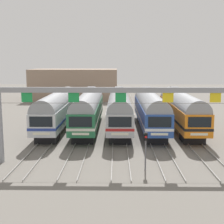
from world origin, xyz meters
The scene contains 10 objects.
ground_plane centered at (0.00, 0.00, 0.00)m, with size 160.00×160.00×0.00m, color slate.
track_bed centered at (0.00, 17.00, 0.07)m, with size 17.13×70.00×0.15m.
commuter_train_silver centered at (-7.81, -0.01, 2.69)m, with size 2.88×18.06×4.77m.
commuter_train_green centered at (-3.91, 0.00, 2.69)m, with size 2.88×18.06×5.05m.
commuter_train_stainless centered at (0.00, 0.00, 2.69)m, with size 2.88×18.06×5.05m.
commuter_train_blue centered at (3.91, 0.00, 2.69)m, with size 2.88×18.06×5.05m.
commuter_train_orange centered at (7.81, 0.00, 2.69)m, with size 2.88×18.06×5.05m.
catenary_gantry centered at (0.00, -13.50, 5.22)m, with size 20.86×0.44×6.97m.
yard_signal_mast centered at (1.95, -15.36, 2.16)m, with size 0.28×0.35×3.11m.
maintenance_building centered at (-9.93, 32.78, 3.42)m, with size 19.34×10.00×6.84m, color gray.
Camera 1 is at (-0.36, -39.47, 8.58)m, focal length 50.61 mm.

